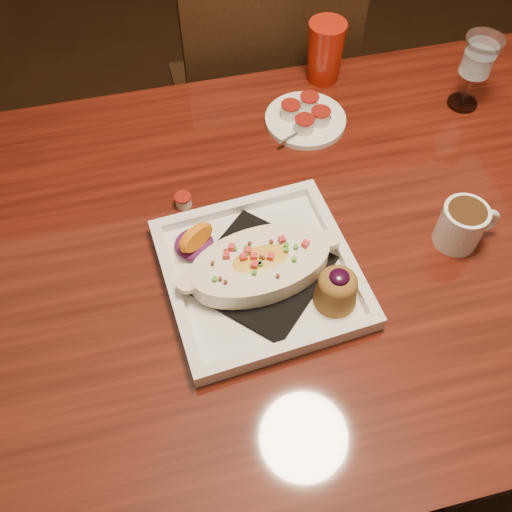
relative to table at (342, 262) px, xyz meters
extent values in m
plane|color=black|center=(0.00, 0.00, -0.65)|extent=(7.00, 7.00, 0.00)
cube|color=#60180D|center=(0.00, 0.00, 0.08)|extent=(1.50, 0.90, 0.04)
cylinder|color=black|center=(-0.67, 0.37, -0.30)|extent=(0.07, 0.07, 0.71)
cube|color=black|center=(0.00, 0.70, -0.20)|extent=(0.42, 0.42, 0.04)
cylinder|color=black|center=(0.17, 0.87, -0.43)|extent=(0.04, 0.04, 0.45)
cylinder|color=black|center=(-0.17, 0.87, -0.43)|extent=(0.04, 0.04, 0.45)
cylinder|color=black|center=(0.17, 0.53, -0.43)|extent=(0.04, 0.04, 0.45)
cylinder|color=black|center=(-0.17, 0.53, -0.43)|extent=(0.04, 0.04, 0.45)
cube|color=black|center=(0.00, 0.51, 0.05)|extent=(0.40, 0.03, 0.46)
cube|color=white|center=(-0.17, -0.06, 0.10)|extent=(0.32, 0.32, 0.01)
cube|color=black|center=(-0.17, -0.06, 0.11)|extent=(0.26, 0.26, 0.01)
ellipsoid|color=yellow|center=(-0.17, -0.06, 0.14)|extent=(0.21, 0.12, 0.04)
ellipsoid|color=#5D1550|center=(-0.26, 0.02, 0.12)|extent=(0.06, 0.07, 0.02)
cone|color=brown|center=(-0.07, -0.13, 0.13)|extent=(0.07, 0.07, 0.05)
ellipsoid|color=brown|center=(-0.07, -0.13, 0.16)|extent=(0.06, 0.06, 0.03)
ellipsoid|color=black|center=(-0.07, -0.13, 0.17)|extent=(0.03, 0.03, 0.01)
cylinder|color=white|center=(0.17, -0.06, 0.14)|extent=(0.07, 0.07, 0.08)
cylinder|color=#311D0D|center=(0.17, -0.06, 0.17)|extent=(0.06, 0.06, 0.02)
torus|color=white|center=(0.21, -0.06, 0.14)|extent=(0.06, 0.01, 0.06)
cylinder|color=silver|center=(0.33, 0.25, 0.10)|extent=(0.06, 0.06, 0.01)
cylinder|color=silver|center=(0.33, 0.25, 0.14)|extent=(0.01, 0.01, 0.07)
cone|color=silver|center=(0.33, 0.25, 0.21)|extent=(0.07, 0.07, 0.08)
cylinder|color=white|center=(0.00, 0.28, 0.10)|extent=(0.16, 0.16, 0.01)
cylinder|color=white|center=(-0.03, 0.29, 0.12)|extent=(0.04, 0.04, 0.03)
cylinder|color=maroon|center=(-0.03, 0.29, 0.14)|extent=(0.04, 0.04, 0.00)
cylinder|color=white|center=(0.02, 0.30, 0.12)|extent=(0.04, 0.04, 0.03)
cylinder|color=maroon|center=(0.02, 0.30, 0.14)|extent=(0.04, 0.04, 0.00)
cylinder|color=white|center=(0.03, 0.26, 0.12)|extent=(0.04, 0.04, 0.03)
cylinder|color=maroon|center=(0.03, 0.26, 0.14)|extent=(0.04, 0.04, 0.00)
cylinder|color=white|center=(-0.01, 0.24, 0.12)|extent=(0.04, 0.04, 0.03)
cylinder|color=maroon|center=(-0.01, 0.24, 0.14)|extent=(0.04, 0.04, 0.00)
cylinder|color=white|center=(-0.27, 0.12, 0.11)|extent=(0.03, 0.03, 0.02)
cylinder|color=maroon|center=(-0.27, 0.12, 0.12)|extent=(0.03, 0.03, 0.00)
cone|color=#A81B0C|center=(0.08, 0.40, 0.16)|extent=(0.08, 0.08, 0.13)
camera|label=1|loc=(-0.29, -0.54, 0.87)|focal=40.00mm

